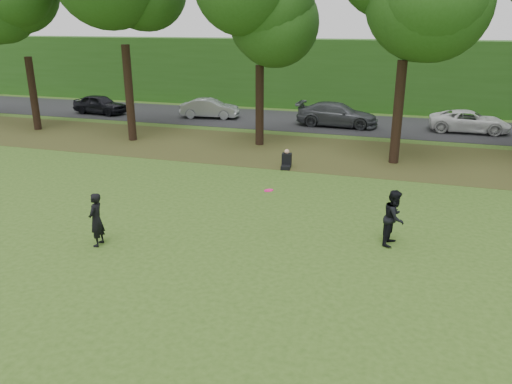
% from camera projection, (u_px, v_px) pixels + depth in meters
% --- Properties ---
extents(ground, '(120.00, 120.00, 0.00)m').
position_uv_depth(ground, '(213.00, 269.00, 13.19)').
color(ground, '#314F18').
rests_on(ground, ground).
extents(leaf_litter, '(60.00, 7.00, 0.01)m').
position_uv_depth(leaf_litter, '(312.00, 153.00, 24.91)').
color(leaf_litter, '#4F371C').
rests_on(leaf_litter, ground).
extents(street, '(70.00, 7.00, 0.02)m').
position_uv_depth(street, '(336.00, 123.00, 32.13)').
color(street, black).
rests_on(street, ground).
extents(far_hedge, '(70.00, 3.00, 5.00)m').
position_uv_depth(far_hedge, '(351.00, 75.00, 36.74)').
color(far_hedge, '#245016').
rests_on(far_hedge, ground).
extents(player_left, '(0.45, 0.62, 1.60)m').
position_uv_depth(player_left, '(96.00, 220.00, 14.35)').
color(player_left, black).
rests_on(player_left, ground).
extents(player_right, '(0.79, 0.92, 1.66)m').
position_uv_depth(player_right, '(394.00, 218.00, 14.42)').
color(player_right, black).
rests_on(player_right, ground).
extents(parked_cars, '(34.43, 3.39, 1.45)m').
position_uv_depth(parked_cars, '(345.00, 115.00, 31.02)').
color(parked_cars, black).
rests_on(parked_cars, street).
extents(frisbee, '(0.27, 0.27, 0.07)m').
position_uv_depth(frisbee, '(269.00, 190.00, 14.39)').
color(frisbee, '#FF157F').
rests_on(frisbee, ground).
extents(seated_person, '(0.50, 0.77, 0.83)m').
position_uv_depth(seated_person, '(286.00, 161.00, 22.25)').
color(seated_person, black).
rests_on(seated_person, ground).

